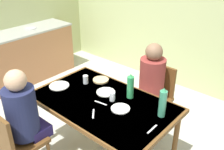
% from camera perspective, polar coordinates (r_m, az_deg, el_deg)
% --- Properties ---
extents(ground_plane, '(5.82, 5.82, 0.00)m').
position_cam_1_polar(ground_plane, '(3.33, -8.73, -14.35)').
color(ground_plane, beige).
extents(wall_back, '(4.68, 0.10, 2.57)m').
position_cam_1_polar(wall_back, '(4.34, 13.26, 14.37)').
color(wall_back, '#B3C084').
rests_on(wall_back, ground_plane).
extents(wall_left, '(0.10, 3.33, 2.57)m').
position_cam_1_polar(wall_left, '(4.80, -22.94, 14.18)').
color(wall_left, '#B5BE81').
rests_on(wall_left, ground_plane).
extents(kitchen_counter, '(0.61, 1.96, 0.91)m').
position_cam_1_polar(kitchen_counter, '(4.72, -20.04, 3.78)').
color(kitchen_counter, '#A46A44').
rests_on(kitchen_counter, ground_plane).
extents(dining_table, '(1.51, 0.93, 0.73)m').
position_cam_1_polar(dining_table, '(2.71, -2.10, -7.06)').
color(dining_table, brown).
rests_on(dining_table, ground_plane).
extents(chair_near_diner, '(0.40, 0.40, 0.87)m').
position_cam_1_polar(chair_near_diner, '(2.71, -20.94, -13.75)').
color(chair_near_diner, brown).
rests_on(chair_near_diner, ground_plane).
extents(chair_far_diner, '(0.40, 0.40, 0.87)m').
position_cam_1_polar(chair_far_diner, '(3.28, 9.77, -4.38)').
color(chair_far_diner, brown).
rests_on(chair_far_diner, ground_plane).
extents(person_near_diner, '(0.30, 0.37, 0.77)m').
position_cam_1_polar(person_near_diner, '(2.59, -19.37, -7.65)').
color(person_near_diner, '#221B50').
rests_on(person_near_diner, ground_plane).
extents(person_far_diner, '(0.30, 0.37, 0.77)m').
position_cam_1_polar(person_far_diner, '(3.04, 8.81, -0.85)').
color(person_far_diner, '#953934').
rests_on(person_far_diner, ground_plane).
extents(water_bottle_green_near, '(0.07, 0.07, 0.28)m').
position_cam_1_polar(water_bottle_green_near, '(2.68, 4.16, -2.60)').
color(water_bottle_green_near, '#2F9856').
rests_on(water_bottle_green_near, dining_table).
extents(water_bottle_green_far, '(0.07, 0.07, 0.31)m').
position_cam_1_polar(water_bottle_green_far, '(2.43, 11.28, -6.17)').
color(water_bottle_green_far, '#3C906D').
rests_on(water_bottle_green_far, dining_table).
extents(dinner_plate_near_left, '(0.23, 0.23, 0.01)m').
position_cam_1_polar(dinner_plate_near_left, '(3.00, -11.78, -2.38)').
color(dinner_plate_near_left, white).
rests_on(dinner_plate_near_left, dining_table).
extents(dinner_plate_near_right, '(0.21, 0.21, 0.01)m').
position_cam_1_polar(dinner_plate_near_right, '(2.82, -1.41, -3.86)').
color(dinner_plate_near_right, white).
rests_on(dinner_plate_near_right, dining_table).
extents(dinner_plate_far_center, '(0.19, 0.19, 0.01)m').
position_cam_1_polar(dinner_plate_far_center, '(2.55, 1.91, -7.55)').
color(dinner_plate_far_center, silver).
rests_on(dinner_plate_far_center, dining_table).
extents(drinking_glass_by_near_diner, '(0.06, 0.06, 0.10)m').
position_cam_1_polar(drinking_glass_by_near_diner, '(2.66, 0.07, -4.85)').
color(drinking_glass_by_near_diner, silver).
rests_on(drinking_glass_by_near_diner, dining_table).
extents(drinking_glass_by_far_diner, '(0.06, 0.06, 0.10)m').
position_cam_1_polar(drinking_glass_by_far_diner, '(3.00, -5.95, -1.00)').
color(drinking_glass_by_far_diner, silver).
rests_on(drinking_glass_by_far_diner, dining_table).
extents(bread_plate_sliced, '(0.19, 0.19, 0.02)m').
position_cam_1_polar(bread_plate_sliced, '(3.06, -2.52, -1.11)').
color(bread_plate_sliced, '#DBB77A').
rests_on(bread_plate_sliced, dining_table).
extents(cutlery_knife_near, '(0.15, 0.04, 0.00)m').
position_cam_1_polar(cutlery_knife_near, '(2.64, -2.55, -6.29)').
color(cutlery_knife_near, silver).
rests_on(cutlery_knife_near, dining_table).
extents(cutlery_fork_near, '(0.11, 0.12, 0.00)m').
position_cam_1_polar(cutlery_fork_near, '(2.49, -4.22, -8.66)').
color(cutlery_fork_near, silver).
rests_on(cutlery_fork_near, dining_table).
extents(cutlery_knife_far, '(0.02, 0.15, 0.00)m').
position_cam_1_polar(cutlery_knife_far, '(2.33, 9.01, -11.91)').
color(cutlery_knife_far, silver).
rests_on(cutlery_knife_far, dining_table).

